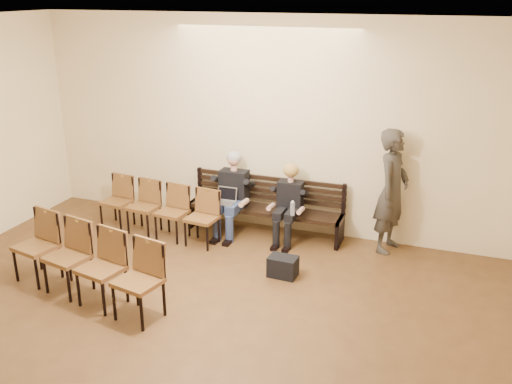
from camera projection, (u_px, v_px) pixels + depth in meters
The scene contains 10 objects.
room_walls at pixel (116, 140), 5.26m from camera, with size 8.02×10.01×3.51m.
bench at pixel (265, 221), 9.42m from camera, with size 2.60×0.90×0.45m, color black.
seated_man at pixel (232, 194), 9.33m from camera, with size 0.57×0.78×1.36m, color black, non-canonical shape.
seated_woman at pixel (288, 207), 9.06m from camera, with size 0.49×0.68×1.14m, color black, non-canonical shape.
laptop at pixel (224, 205), 9.17m from camera, with size 0.33×0.26×0.24m, color silver.
water_bottle at pixel (292, 215), 8.74m from camera, with size 0.07×0.07×0.24m, color silver.
bag at pixel (283, 267), 8.05m from camera, with size 0.40×0.27×0.29m, color black.
passerby at pixel (393, 182), 8.56m from camera, with size 0.81×0.53×2.21m, color #36322C.
chair_row_front at pixel (158, 210), 9.30m from camera, with size 2.14×0.48×0.88m, color brown.
chair_row_back at pixel (84, 264), 7.38m from camera, with size 2.40×0.54×0.99m, color brown.
Camera 1 is at (2.97, -3.57, 3.87)m, focal length 40.00 mm.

